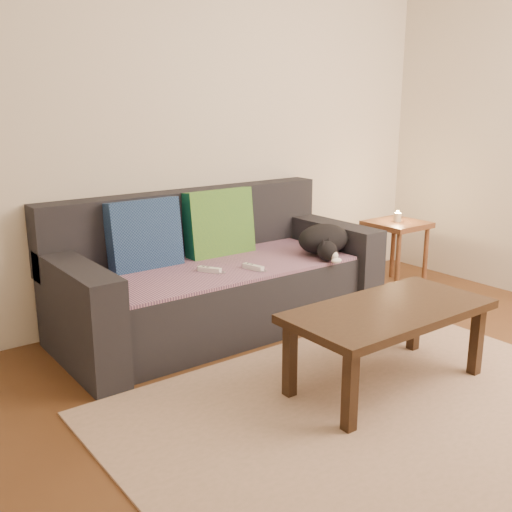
# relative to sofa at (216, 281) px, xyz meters

# --- Properties ---
(ground) EXTENTS (4.50, 4.50, 0.00)m
(ground) POSITION_rel_sofa_xyz_m (0.00, -1.57, -0.31)
(ground) COLOR brown
(ground) RESTS_ON ground
(back_wall) EXTENTS (4.50, 0.04, 2.60)m
(back_wall) POSITION_rel_sofa_xyz_m (0.00, 0.43, 0.99)
(back_wall) COLOR beige
(back_wall) RESTS_ON ground
(sofa) EXTENTS (2.10, 0.94, 0.87)m
(sofa) POSITION_rel_sofa_xyz_m (0.00, 0.00, 0.00)
(sofa) COLOR #232328
(sofa) RESTS_ON ground
(throw_blanket) EXTENTS (1.66, 0.74, 0.02)m
(throw_blanket) POSITION_rel_sofa_xyz_m (0.00, -0.09, 0.12)
(throw_blanket) COLOR #3F294E
(throw_blanket) RESTS_ON sofa
(cushion_navy) EXTENTS (0.47, 0.17, 0.48)m
(cushion_navy) POSITION_rel_sofa_xyz_m (-0.41, 0.17, 0.32)
(cushion_navy) COLOR #12274D
(cushion_navy) RESTS_ON throw_blanket
(cushion_green) EXTENTS (0.49, 0.18, 0.50)m
(cushion_green) POSITION_rel_sofa_xyz_m (0.14, 0.17, 0.32)
(cushion_green) COLOR #0B4932
(cushion_green) RESTS_ON throw_blanket
(cat) EXTENTS (0.48, 0.45, 0.20)m
(cat) POSITION_rel_sofa_xyz_m (0.70, -0.28, 0.23)
(cat) COLOR black
(cat) RESTS_ON throw_blanket
(wii_remote_a) EXTENTS (0.11, 0.15, 0.03)m
(wii_remote_a) POSITION_rel_sofa_xyz_m (-0.16, -0.18, 0.15)
(wii_remote_a) COLOR white
(wii_remote_a) RESTS_ON throw_blanket
(wii_remote_b) EXTENTS (0.07, 0.15, 0.03)m
(wii_remote_b) POSITION_rel_sofa_xyz_m (0.09, -0.29, 0.15)
(wii_remote_b) COLOR white
(wii_remote_b) RESTS_ON throw_blanket
(side_table) EXTENTS (0.42, 0.42, 0.52)m
(side_table) POSITION_rel_sofa_xyz_m (1.64, -0.11, 0.12)
(side_table) COLOR brown
(side_table) RESTS_ON ground
(candle) EXTENTS (0.06, 0.06, 0.09)m
(candle) POSITION_rel_sofa_xyz_m (1.64, -0.11, 0.25)
(candle) COLOR beige
(candle) RESTS_ON side_table
(rug) EXTENTS (2.50, 1.80, 0.01)m
(rug) POSITION_rel_sofa_xyz_m (0.00, -1.42, -0.30)
(rug) COLOR tan
(rug) RESTS_ON ground
(coffee_table) EXTENTS (1.10, 0.55, 0.44)m
(coffee_table) POSITION_rel_sofa_xyz_m (0.24, -1.26, 0.07)
(coffee_table) COLOR black
(coffee_table) RESTS_ON rug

